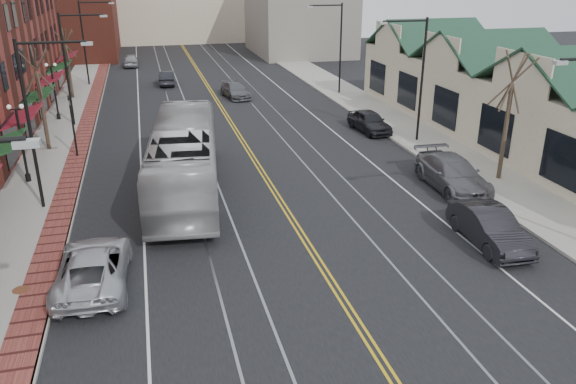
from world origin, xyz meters
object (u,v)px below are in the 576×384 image
parked_suv (93,266)px  parked_car_d (369,121)px  transit_bus (185,158)px  parked_car_b (489,227)px  parked_car_c (452,174)px

parked_suv → parked_car_d: size_ratio=1.22×
parked_car_d → transit_bus: bearing=-153.1°
transit_bus → parked_car_d: (13.79, 8.56, -1.13)m
parked_car_b → parked_suv: bearing=-179.9°
transit_bus → parked_car_d: size_ratio=3.02×
transit_bus → parked_car_c: size_ratio=2.32×
transit_bus → parked_car_d: 16.27m
parked_suv → parked_car_d: 24.80m
parked_car_b → parked_car_d: parked_car_b is taller
parked_suv → parked_car_c: 18.74m
parked_car_c → parked_car_d: bearing=92.6°
transit_bus → parked_suv: bearing=70.9°
parked_suv → parked_car_b: parked_car_b is taller
parked_car_b → parked_car_c: size_ratio=0.82×
parked_car_d → parked_car_b: bearing=-100.7°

